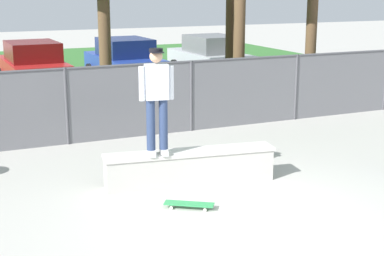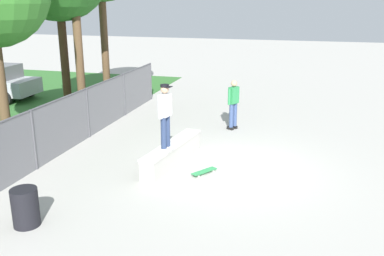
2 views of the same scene
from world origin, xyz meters
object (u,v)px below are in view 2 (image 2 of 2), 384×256
at_px(skateboarder, 165,114).
at_px(trash_bin, 25,207).
at_px(concrete_ledge, 172,153).
at_px(bystander, 233,102).
at_px(skateboard, 204,171).

relative_size(skateboarder, trash_bin, 2.21).
height_order(concrete_ledge, trash_bin, trash_bin).
bearing_deg(trash_bin, bystander, -20.12).
bearing_deg(trash_bin, skateboarder, -28.08).
distance_m(skateboard, trash_bin, 4.75).
bearing_deg(skateboard, concrete_ledge, 65.28).
height_order(skateboarder, trash_bin, skateboarder).
bearing_deg(skateboarder, trash_bin, 151.92).
xyz_separation_m(skateboarder, skateboard, (0.13, -1.05, -1.58)).
bearing_deg(skateboarder, skateboard, -82.92).
bearing_deg(bystander, skateboarder, 166.83).
relative_size(concrete_ledge, skateboard, 4.02).
bearing_deg(skateboarder, bystander, -13.17).
bearing_deg(bystander, trash_bin, 159.88).
distance_m(skateboard, bystander, 4.48).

